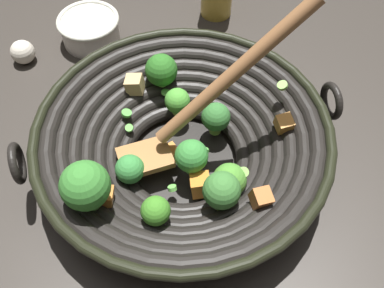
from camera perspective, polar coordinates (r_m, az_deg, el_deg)
ground_plane at (r=0.64m, az=-1.12°, el=-2.67°), size 4.00×4.00×0.00m
wok at (r=0.59m, az=-1.27°, el=0.25°), size 0.43×0.40×0.25m
prep_bowl at (r=0.82m, az=-13.20°, el=14.44°), size 0.11×0.11×0.05m
garlic_bulb at (r=0.81m, az=-21.22°, el=11.12°), size 0.04×0.04×0.04m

